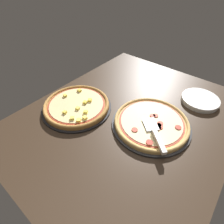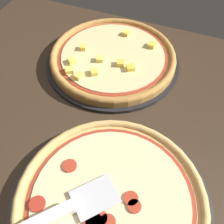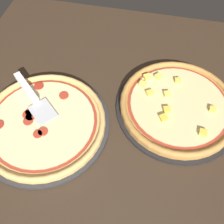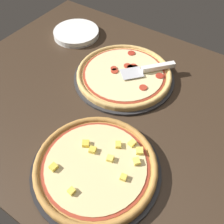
{
  "view_description": "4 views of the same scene",
  "coord_description": "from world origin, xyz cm",
  "views": [
    {
      "loc": [
        -61.74,
        -38.05,
        68.14
      ],
      "look_at": [
        -6.67,
        7.12,
        3.0
      ],
      "focal_mm": 28.0,
      "sensor_mm": 36.0,
      "label": 1
    },
    {
      "loc": [
        8.19,
        -30.24,
        54.72
      ],
      "look_at": [
        -6.67,
        7.12,
        3.0
      ],
      "focal_mm": 42.0,
      "sensor_mm": 36.0,
      "label": 2
    },
    {
      "loc": [
        39.33,
        17.16,
        71.86
      ],
      "look_at": [
        -6.67,
        7.12,
        3.0
      ],
      "focal_mm": 42.0,
      "sensor_mm": 36.0,
      "label": 3
    },
    {
      "loc": [
        -40.8,
        57.45,
        73.99
      ],
      "look_at": [
        -6.67,
        7.12,
        3.0
      ],
      "focal_mm": 42.0,
      "sensor_mm": 36.0,
      "label": 4
    }
  ],
  "objects": [
    {
      "name": "pizza_back",
      "position": [
        -14.5,
        27.52,
        2.41
      ],
      "size": [
        38.14,
        38.14,
        3.36
      ],
      "color": "#B77F3D",
      "rests_on": "pizza_pan_back"
    },
    {
      "name": "pizza_pan_front",
      "position": [
        1.16,
        -13.31,
        0.5
      ],
      "size": [
        41.7,
        41.7,
        1.0
      ],
      "primitive_type": "cylinder",
      "color": "#2D2D30",
      "rests_on": "ground_plane"
    },
    {
      "name": "pizza_front",
      "position": [
        1.15,
        -13.33,
        2.22
      ],
      "size": [
        39.19,
        39.19,
        2.4
      ],
      "color": "#DBAD60",
      "rests_on": "pizza_pan_front"
    },
    {
      "name": "pizza_pan_back",
      "position": [
        -14.49,
        27.56,
        0.5
      ],
      "size": [
        40.57,
        40.57,
        1.0
      ],
      "primitive_type": "cylinder",
      "color": "black",
      "rests_on": "ground_plane"
    },
    {
      "name": "serving_spatula",
      "position": [
        -8.02,
        -21.32,
        4.24
      ],
      "size": [
        18.45,
        20.1,
        2.0
      ],
      "color": "silver",
      "rests_on": "pizza_front"
    },
    {
      "name": "ground_plane",
      "position": [
        0.0,
        0.0,
        -1.8
      ],
      "size": [
        130.29,
        104.47,
        3.6
      ],
      "primitive_type": "cube",
      "color": "#38281C"
    }
  ]
}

